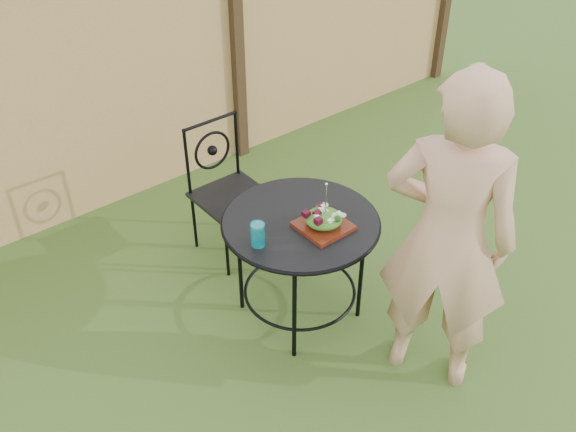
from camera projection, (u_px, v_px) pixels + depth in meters
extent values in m
plane|color=#2B4C18|center=(278.00, 374.00, 3.69)|extent=(60.00, 60.00, 0.00)
cube|color=#DDAE6D|center=(83.00, 100.00, 4.53)|extent=(8.00, 0.05, 1.80)
cube|color=black|center=(237.00, 50.00, 5.13)|extent=(0.09, 0.09, 1.90)
cylinder|color=black|center=(301.00, 221.00, 3.68)|extent=(0.90, 0.90, 0.02)
torus|color=black|center=(301.00, 222.00, 3.68)|extent=(0.92, 0.92, 0.02)
torus|color=black|center=(300.00, 290.00, 4.00)|extent=(0.70, 0.70, 0.02)
cylinder|color=black|center=(305.00, 232.00, 4.19)|extent=(0.03, 0.03, 0.71)
cylinder|color=black|center=(240.00, 265.00, 3.92)|extent=(0.03, 0.03, 0.71)
cylinder|color=black|center=(294.00, 312.00, 3.60)|extent=(0.03, 0.03, 0.71)
cylinder|color=black|center=(361.00, 273.00, 3.86)|extent=(0.03, 0.03, 0.71)
cube|color=black|center=(232.00, 197.00, 4.34)|extent=(0.46, 0.46, 0.03)
cylinder|color=black|center=(210.00, 121.00, 4.18)|extent=(0.42, 0.02, 0.02)
torus|color=black|center=(212.00, 150.00, 4.31)|extent=(0.28, 0.02, 0.28)
cylinder|color=black|center=(227.00, 250.00, 4.25)|extent=(0.02, 0.02, 0.44)
cylinder|color=black|center=(274.00, 227.00, 4.46)|extent=(0.02, 0.02, 0.44)
cylinder|color=black|center=(194.00, 222.00, 4.50)|extent=(0.02, 0.02, 0.44)
cylinder|color=black|center=(241.00, 201.00, 4.71)|extent=(0.02, 0.02, 0.44)
cylinder|color=black|center=(187.00, 163.00, 4.22)|extent=(0.02, 0.02, 0.50)
cylinder|color=black|center=(237.00, 144.00, 4.43)|extent=(0.02, 0.02, 0.50)
imported|color=tan|center=(447.00, 239.00, 3.20)|extent=(0.72, 0.81, 1.86)
cube|color=#46120A|center=(323.00, 226.00, 3.61)|extent=(0.27, 0.27, 0.02)
ellipsoid|color=#235614|center=(324.00, 218.00, 3.58)|extent=(0.21, 0.21, 0.08)
cylinder|color=silver|center=(326.00, 199.00, 3.51)|extent=(0.01, 0.01, 0.18)
cylinder|color=#0B7987|center=(258.00, 234.00, 3.45)|extent=(0.08, 0.08, 0.14)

